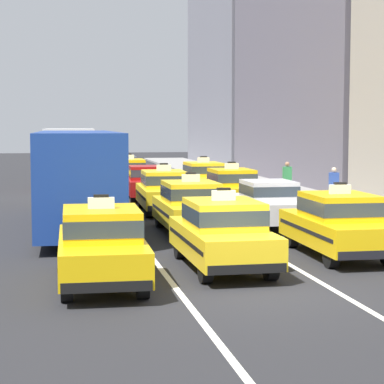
% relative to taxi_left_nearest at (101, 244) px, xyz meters
% --- Properties ---
extents(ground_plane, '(160.00, 160.00, 0.00)m').
position_rel_taxi_left_nearest_xyz_m(ground_plane, '(3.11, -1.27, -0.88)').
color(ground_plane, '#232326').
extents(lane_stripe_left_center, '(0.14, 80.00, 0.01)m').
position_rel_taxi_left_nearest_xyz_m(lane_stripe_left_center, '(1.51, 18.73, -0.87)').
color(lane_stripe_left_center, silver).
rests_on(lane_stripe_left_center, ground).
extents(lane_stripe_center_right, '(0.14, 80.00, 0.01)m').
position_rel_taxi_left_nearest_xyz_m(lane_stripe_center_right, '(4.71, 18.73, -0.87)').
color(lane_stripe_center_right, silver).
rests_on(lane_stripe_center_right, ground).
extents(sidewalk_curb, '(4.00, 90.00, 0.15)m').
position_rel_taxi_left_nearest_xyz_m(sidewalk_curb, '(10.31, 13.73, -0.80)').
color(sidewalk_curb, gray).
rests_on(sidewalk_curb, ground).
extents(taxi_left_nearest, '(1.92, 4.60, 1.96)m').
position_rel_taxi_left_nearest_xyz_m(taxi_left_nearest, '(0.00, 0.00, 0.00)').
color(taxi_left_nearest, black).
rests_on(taxi_left_nearest, ground).
extents(bus_left_second, '(2.75, 11.25, 3.22)m').
position_rel_taxi_left_nearest_xyz_m(bus_left_second, '(-0.17, 9.01, 0.94)').
color(bus_left_second, black).
rests_on(bus_left_second, ground).
extents(box_truck_left_third, '(2.50, 7.04, 3.27)m').
position_rel_taxi_left_nearest_xyz_m(box_truck_left_third, '(-0.10, 20.85, 0.90)').
color(box_truck_left_third, black).
rests_on(box_truck_left_third, ground).
extents(taxi_center_nearest, '(1.85, 4.57, 1.96)m').
position_rel_taxi_left_nearest_xyz_m(taxi_center_nearest, '(2.95, 1.18, 0.00)').
color(taxi_center_nearest, black).
rests_on(taxi_center_nearest, ground).
extents(taxi_center_second, '(1.83, 4.56, 1.96)m').
position_rel_taxi_left_nearest_xyz_m(taxi_center_second, '(3.28, 7.02, 0.00)').
color(taxi_center_second, black).
rests_on(taxi_center_second, ground).
extents(taxi_center_third, '(1.94, 4.61, 1.96)m').
position_rel_taxi_left_nearest_xyz_m(taxi_center_third, '(3.31, 12.80, 0.00)').
color(taxi_center_third, black).
rests_on(taxi_center_third, ground).
extents(sedan_center_fourth, '(1.96, 4.38, 1.58)m').
position_rel_taxi_left_nearest_xyz_m(sedan_center_fourth, '(3.30, 17.87, -0.03)').
color(sedan_center_fourth, black).
rests_on(sedan_center_fourth, ground).
extents(taxi_center_fifth, '(1.96, 4.62, 1.96)m').
position_rel_taxi_left_nearest_xyz_m(taxi_center_fifth, '(3.00, 22.97, 0.00)').
color(taxi_center_fifth, black).
rests_on(taxi_center_fifth, ground).
extents(sedan_center_sixth, '(1.90, 4.35, 1.58)m').
position_rel_taxi_left_nearest_xyz_m(sedan_center_sixth, '(3.29, 29.15, -0.03)').
color(sedan_center_sixth, black).
rests_on(sedan_center_sixth, ground).
extents(taxi_right_nearest, '(1.87, 4.58, 1.96)m').
position_rel_taxi_left_nearest_xyz_m(taxi_right_nearest, '(6.30, 2.27, 0.00)').
color(taxi_right_nearest, black).
rests_on(taxi_right_nearest, ground).
extents(sedan_right_second, '(1.79, 4.31, 1.58)m').
position_rel_taxi_left_nearest_xyz_m(sedan_right_second, '(6.13, 8.00, -0.03)').
color(sedan_right_second, black).
rests_on(sedan_right_second, ground).
extents(taxi_right_third, '(1.83, 4.56, 1.96)m').
position_rel_taxi_left_nearest_xyz_m(taxi_right_third, '(6.19, 13.46, 0.00)').
color(taxi_right_third, black).
rests_on(taxi_right_third, ground).
extents(taxi_right_fourth, '(1.89, 4.59, 1.96)m').
position_rel_taxi_left_nearest_xyz_m(taxi_right_fourth, '(6.18, 19.03, 0.00)').
color(taxi_right_fourth, black).
rests_on(taxi_right_fourth, ground).
extents(pedestrian_trailing, '(0.47, 0.24, 1.62)m').
position_rel_taxi_left_nearest_xyz_m(pedestrian_trailing, '(10.04, 11.93, 0.08)').
color(pedestrian_trailing, '#473828').
rests_on(pedestrian_trailing, sidewalk_curb).
extents(pedestrian_far_corner, '(0.47, 0.24, 1.71)m').
position_rel_taxi_left_nearest_xyz_m(pedestrian_far_corner, '(9.00, 14.73, 0.13)').
color(pedestrian_far_corner, slate).
rests_on(pedestrian_far_corner, sidewalk_curb).
extents(fire_hydrant, '(0.36, 0.22, 0.73)m').
position_rel_taxi_left_nearest_xyz_m(fire_hydrant, '(8.79, 5.22, -0.33)').
color(fire_hydrant, red).
rests_on(fire_hydrant, sidewalk_curb).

